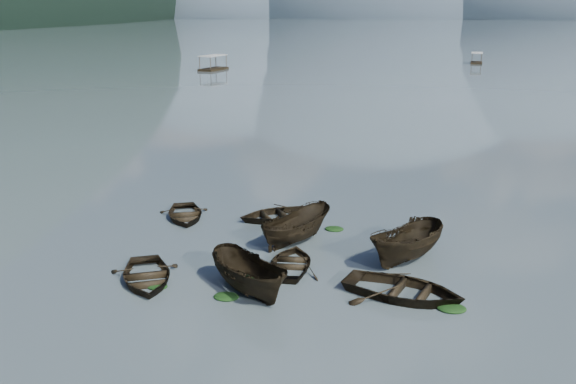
% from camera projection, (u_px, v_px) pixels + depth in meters
% --- Properties ---
extents(ground_plane, '(2400.00, 2400.00, 0.00)m').
position_uv_depth(ground_plane, '(217.00, 338.00, 22.63)').
color(ground_plane, '#4A585D').
extents(haze_mtn_a, '(520.00, 520.00, 280.00)m').
position_uv_depth(haze_mtn_a, '(240.00, 16.00, 920.53)').
color(haze_mtn_a, '#475666').
rests_on(haze_mtn_a, ground).
extents(haze_mtn_b, '(520.00, 520.00, 340.00)m').
position_uv_depth(haze_mtn_b, '(379.00, 16.00, 880.58)').
color(haze_mtn_b, '#475666').
rests_on(haze_mtn_b, ground).
extents(haze_mtn_c, '(520.00, 520.00, 260.00)m').
position_uv_depth(haze_mtn_c, '(533.00, 17.00, 840.63)').
color(haze_mtn_c, '#475666').
rests_on(haze_mtn_c, ground).
extents(rowboat_0, '(4.65, 5.20, 0.89)m').
position_uv_depth(rowboat_0, '(146.00, 281.00, 27.33)').
color(rowboat_0, black).
rests_on(rowboat_0, ground).
extents(rowboat_2, '(4.72, 4.61, 1.85)m').
position_uv_depth(rowboat_2, '(250.00, 293.00, 26.23)').
color(rowboat_2, black).
rests_on(rowboat_2, ground).
extents(rowboat_3, '(3.05, 4.08, 0.80)m').
position_uv_depth(rowboat_3, '(292.00, 267.00, 28.80)').
color(rowboat_3, black).
rests_on(rowboat_3, ground).
extents(rowboat_4, '(5.69, 4.71, 1.02)m').
position_uv_depth(rowboat_4, '(403.00, 297.00, 25.88)').
color(rowboat_4, black).
rests_on(rowboat_4, ground).
extents(rowboat_5, '(4.24, 5.28, 1.94)m').
position_uv_depth(rowboat_5, '(407.00, 261.00, 29.54)').
color(rowboat_5, black).
rests_on(rowboat_5, ground).
extents(rowboat_6, '(4.21, 4.80, 0.83)m').
position_uv_depth(rowboat_6, '(185.00, 218.00, 35.54)').
color(rowboat_6, black).
rests_on(rowboat_6, ground).
extents(rowboat_7, '(5.48, 5.09, 0.93)m').
position_uv_depth(rowboat_7, '(279.00, 219.00, 35.40)').
color(rowboat_7, black).
rests_on(rowboat_7, ground).
extents(rowboat_8, '(3.84, 4.99, 1.82)m').
position_uv_depth(rowboat_8, '(296.00, 242.00, 31.97)').
color(rowboat_8, black).
rests_on(rowboat_8, ground).
extents(weed_clump_1, '(0.90, 0.72, 0.20)m').
position_uv_depth(weed_clump_1, '(157.00, 287.00, 26.76)').
color(weed_clump_1, black).
rests_on(weed_clump_1, ground).
extents(weed_clump_2, '(1.04, 0.83, 0.23)m').
position_uv_depth(weed_clump_2, '(226.00, 298.00, 25.78)').
color(weed_clump_2, black).
rests_on(weed_clump_2, ground).
extents(weed_clump_3, '(0.91, 0.77, 0.20)m').
position_uv_depth(weed_clump_3, '(250.00, 278.00, 27.66)').
color(weed_clump_3, black).
rests_on(weed_clump_3, ground).
extents(weed_clump_4, '(1.15, 0.91, 0.24)m').
position_uv_depth(weed_clump_4, '(451.00, 309.00, 24.79)').
color(weed_clump_4, black).
rests_on(weed_clump_4, ground).
extents(weed_clump_6, '(0.99, 0.83, 0.21)m').
position_uv_depth(weed_clump_6, '(334.00, 230.00, 33.70)').
color(weed_clump_6, black).
rests_on(weed_clump_6, ground).
extents(weed_clump_7, '(1.09, 0.87, 0.24)m').
position_uv_depth(weed_clump_7, '(410.00, 243.00, 31.81)').
color(weed_clump_7, black).
rests_on(weed_clump_7, ground).
extents(pontoon_left, '(4.16, 7.27, 2.62)m').
position_uv_depth(pontoon_left, '(213.00, 70.00, 119.71)').
color(pontoon_left, black).
rests_on(pontoon_left, ground).
extents(pontoon_centre, '(2.71, 5.75, 2.15)m').
position_uv_depth(pontoon_centre, '(476.00, 63.00, 134.16)').
color(pontoon_centre, black).
rests_on(pontoon_centre, ground).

